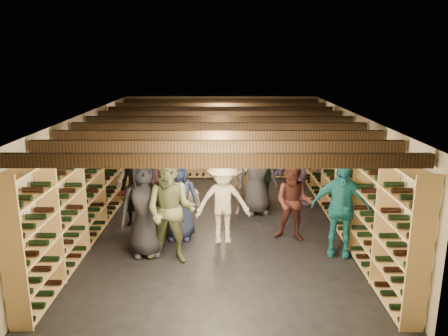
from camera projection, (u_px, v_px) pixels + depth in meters
name	position (u px, v px, depth m)	size (l,w,h in m)	color
ground	(220.00, 225.00, 9.39)	(8.00, 8.00, 0.00)	black
walls	(220.00, 171.00, 9.09)	(5.52, 8.02, 2.40)	tan
ceiling	(219.00, 114.00, 8.79)	(5.50, 8.00, 0.01)	beige
ceiling_joists	(219.00, 121.00, 8.83)	(5.40, 7.12, 0.18)	black
wine_rack_left	(97.00, 177.00, 9.13)	(0.32, 7.50, 2.15)	tan
wine_rack_right	(342.00, 177.00, 9.11)	(0.32, 7.50, 2.15)	tan
wine_rack_back	(221.00, 142.00, 12.83)	(4.70, 0.30, 2.15)	tan
crate_stack_left	(249.00, 185.00, 10.83)	(0.56, 0.43, 0.85)	tan
crate_stack_right	(188.00, 198.00, 10.61)	(0.56, 0.43, 0.34)	tan
crate_loose	(231.00, 190.00, 11.53)	(0.50, 0.33, 0.17)	tan
person_0	(145.00, 207.00, 7.78)	(0.89, 0.58, 1.82)	black
person_1	(135.00, 188.00, 9.17)	(0.61, 0.40, 1.66)	black
person_2	(170.00, 211.00, 7.52)	(0.91, 0.71, 1.87)	#4F5836
person_3	(223.00, 202.00, 8.35)	(1.05, 0.61, 1.63)	beige
person_4	(340.00, 208.00, 7.81)	(1.04, 0.43, 1.77)	#1B757D
person_5	(154.00, 198.00, 8.70)	(1.45, 0.46, 1.57)	maroon
person_6	(179.00, 199.00, 8.51)	(0.80, 0.52, 1.64)	#1B2342
person_7	(233.00, 179.00, 9.96)	(0.58, 0.38, 1.59)	gray
person_8	(294.00, 202.00, 8.47)	(0.75, 0.58, 1.54)	#471F1A
person_9	(142.00, 171.00, 10.11)	(1.21, 0.70, 1.88)	#9F9A92
person_10	(263.00, 175.00, 10.46)	(0.88, 0.37, 1.51)	#294F33
person_11	(298.00, 173.00, 10.44)	(1.53, 0.49, 1.65)	#89679B
person_12	(257.00, 173.00, 9.90)	(0.93, 0.60, 1.90)	#313034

